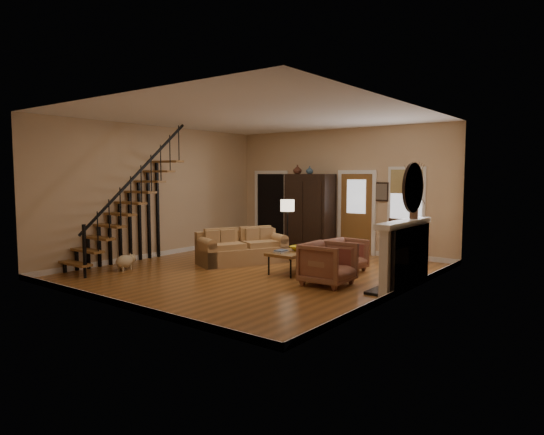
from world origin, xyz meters
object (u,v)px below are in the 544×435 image
Objects in this scene: coffee_table at (294,262)px; armchair_right at (346,255)px; side_chair at (395,241)px; armoire at (310,212)px; sofa at (242,247)px; armchair_left at (328,264)px; floor_lamp at (287,230)px.

coffee_table is 1.55× the size of armchair_right.
coffee_table is 1.17× the size of side_chair.
armoire is 2.06× the size of side_chair.
armchair_left reaches higher than sofa.
armchair_right is (2.37, 0.67, -0.03)m from sofa.
armoire is at bearing 116.77° from coffee_table.
coffee_table is at bearing -114.78° from side_chair.
side_chair is at bearing -4.48° from armoire.
armoire reaches higher than sofa.
sofa is 2.84m from armchair_left.
armoire reaches higher than armchair_left.
armchair_right is at bearing 40.56° from sofa.
coffee_table is (1.38, -2.73, -0.82)m from armoire.
armchair_right is at bearing -11.74° from floor_lamp.
sofa is at bearing 74.06° from armchair_left.
armchair_right is 1.90m from floor_lamp.
armoire is at bearing 54.82° from armchair_right.
armoire is 2.35× the size of armchair_left.
armchair_left is 2.82m from floor_lamp.
armchair_right reaches higher than coffee_table.
armchair_right is at bearing 45.21° from coffee_table.
side_chair reaches higher than armchair_left.
armoire reaches higher than armchair_right.
floor_lamp is (-2.20, 1.74, 0.33)m from armchair_left.
armchair_right is 1.78m from side_chair.
armchair_left is (1.17, -0.56, 0.18)m from coffee_table.
floor_lamp reaches higher than side_chair.
armchair_left is at bearing 10.71° from sofa.
armchair_left reaches higher than armchair_right.
side_chair is at bearing -5.75° from armchair_right.
side_chair is at bearing 65.22° from coffee_table.
side_chair is (2.75, 2.40, 0.13)m from sofa.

